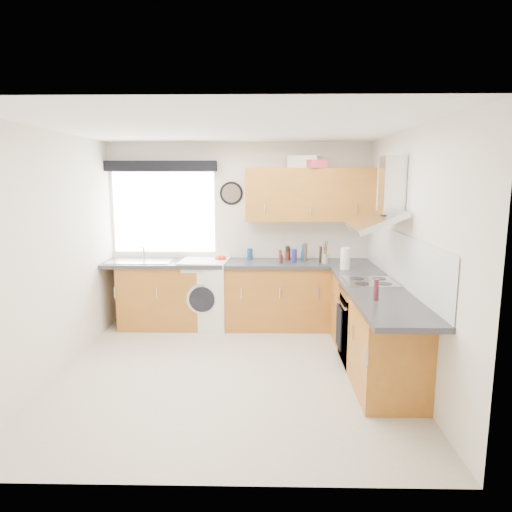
{
  "coord_description": "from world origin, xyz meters",
  "views": [
    {
      "loc": [
        0.36,
        -4.53,
        2.03
      ],
      "look_at": [
        0.25,
        0.85,
        1.1
      ],
      "focal_mm": 32.0,
      "sensor_mm": 36.0,
      "label": 1
    }
  ],
  "objects_px": {
    "upper_cabinets": "(309,195)",
    "washing_machine": "(205,293)",
    "extractor_hood": "(384,202)",
    "oven": "(369,325)"
  },
  "relations": [
    {
      "from": "oven",
      "to": "extractor_hood",
      "type": "height_order",
      "value": "extractor_hood"
    },
    {
      "from": "upper_cabinets",
      "to": "washing_machine",
      "type": "height_order",
      "value": "upper_cabinets"
    },
    {
      "from": "oven",
      "to": "extractor_hood",
      "type": "bearing_deg",
      "value": -0.0
    },
    {
      "from": "upper_cabinets",
      "to": "washing_machine",
      "type": "relative_size",
      "value": 1.84
    },
    {
      "from": "oven",
      "to": "upper_cabinets",
      "type": "distance_m",
      "value": 1.99
    },
    {
      "from": "extractor_hood",
      "to": "upper_cabinets",
      "type": "distance_m",
      "value": 1.48
    },
    {
      "from": "extractor_hood",
      "to": "washing_machine",
      "type": "relative_size",
      "value": 0.84
    },
    {
      "from": "oven",
      "to": "upper_cabinets",
      "type": "xyz_separation_m",
      "value": [
        -0.55,
        1.32,
        1.38
      ]
    },
    {
      "from": "extractor_hood",
      "to": "washing_machine",
      "type": "xyz_separation_m",
      "value": [
        -2.06,
        1.22,
        -1.31
      ]
    },
    {
      "from": "upper_cabinets",
      "to": "washing_machine",
      "type": "xyz_separation_m",
      "value": [
        -1.41,
        -0.1,
        -1.34
      ]
    }
  ]
}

